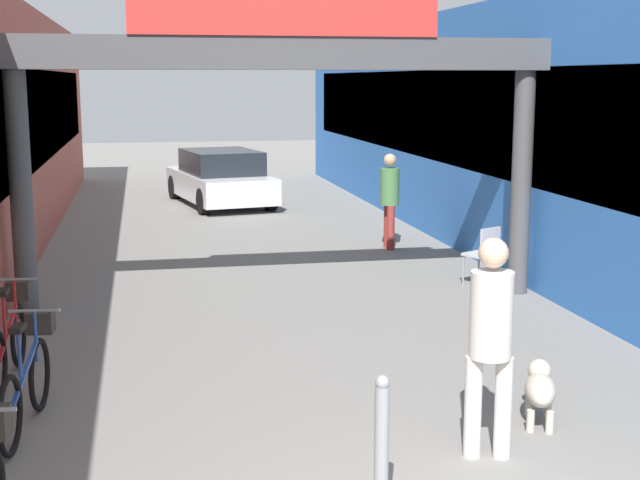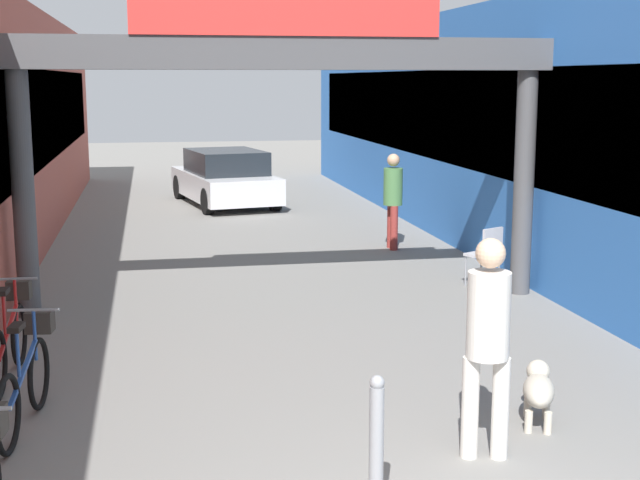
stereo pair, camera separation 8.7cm
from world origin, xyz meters
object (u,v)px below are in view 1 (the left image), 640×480
at_px(pedestrian_with_dog, 491,333).
at_px(parked_car_white, 220,178).
at_px(bicycle_red_farthest, 10,337).
at_px(cafe_chair_aluminium_nearer, 485,251).
at_px(bollard_post_metal, 381,450).
at_px(pedestrian_carrying_crate, 390,195).
at_px(bicycle_blue_third, 28,378).
at_px(dog_on_leash, 540,388).

distance_m(pedestrian_with_dog, parked_car_white, 15.14).
bearing_deg(bicycle_red_farthest, cafe_chair_aluminium_nearer, 24.91).
distance_m(pedestrian_with_dog, bicycle_red_farthest, 4.91).
relative_size(bollard_post_metal, cafe_chair_aluminium_nearer, 1.20).
bearing_deg(pedestrian_carrying_crate, parked_car_white, 111.33).
bearing_deg(bicycle_red_farthest, parked_car_white, 75.42).
bearing_deg(cafe_chair_aluminium_nearer, bicycle_red_farthest, -155.09).
distance_m(pedestrian_carrying_crate, bicycle_red_farthest, 8.32).
relative_size(cafe_chair_aluminium_nearer, parked_car_white, 0.21).
bearing_deg(pedestrian_carrying_crate, bicycle_blue_third, -125.79).
xyz_separation_m(pedestrian_with_dog, pedestrian_carrying_crate, (1.66, 8.81, -0.06)).
bearing_deg(cafe_chair_aluminium_nearer, bicycle_blue_third, -144.22).
bearing_deg(parked_car_white, pedestrian_carrying_crate, -68.67).
height_order(bicycle_red_farthest, parked_car_white, parked_car_white).
distance_m(bicycle_blue_third, bollard_post_metal, 3.45).
distance_m(pedestrian_with_dog, dog_on_leash, 1.19).
height_order(pedestrian_with_dog, pedestrian_carrying_crate, pedestrian_with_dog).
bearing_deg(dog_on_leash, cafe_chair_aluminium_nearer, 73.67).
xyz_separation_m(dog_on_leash, cafe_chair_aluminium_nearer, (1.48, 5.05, 0.22)).
height_order(bicycle_red_farthest, bollard_post_metal, bollard_post_metal).
bearing_deg(cafe_chair_aluminium_nearer, dog_on_leash, -106.33).
height_order(pedestrian_with_dog, cafe_chair_aluminium_nearer, pedestrian_with_dog).
distance_m(bollard_post_metal, parked_car_white, 16.04).
xyz_separation_m(dog_on_leash, bicycle_blue_third, (-4.42, 0.80, 0.12)).
height_order(pedestrian_with_dog, parked_car_white, pedestrian_with_dog).
relative_size(bicycle_red_farthest, bollard_post_metal, 1.58).
relative_size(pedestrian_carrying_crate, cafe_chair_aluminium_nearer, 1.92).
relative_size(dog_on_leash, parked_car_white, 0.17).
relative_size(pedestrian_with_dog, pedestrian_carrying_crate, 1.05).
bearing_deg(cafe_chair_aluminium_nearer, pedestrian_with_dog, -111.37).
bearing_deg(dog_on_leash, pedestrian_carrying_crate, 83.56).
bearing_deg(bollard_post_metal, pedestrian_with_dog, 39.01).
relative_size(pedestrian_with_dog, cafe_chair_aluminium_nearer, 2.02).
bearing_deg(cafe_chair_aluminium_nearer, parked_car_white, 107.66).
height_order(dog_on_leash, cafe_chair_aluminium_nearer, cafe_chair_aluminium_nearer).
relative_size(pedestrian_carrying_crate, parked_car_white, 0.40).
xyz_separation_m(bicycle_blue_third, parked_car_white, (2.88, 13.71, 0.21)).
relative_size(bollard_post_metal, parked_car_white, 0.25).
relative_size(bicycle_blue_third, bicycle_red_farthest, 1.00).
height_order(dog_on_leash, bicycle_red_farthest, bicycle_red_farthest).
bearing_deg(pedestrian_carrying_crate, dog_on_leash, -96.44).
bearing_deg(bollard_post_metal, bicycle_red_farthest, 128.08).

